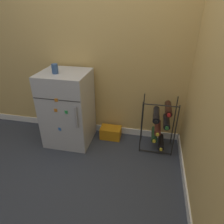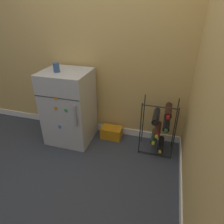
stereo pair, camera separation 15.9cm
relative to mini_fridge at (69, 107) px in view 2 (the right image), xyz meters
name	(u,v)px [view 2 (the right image)]	position (x,y,z in m)	size (l,w,h in m)	color
ground_plane	(101,160)	(0.53, -0.32, -0.46)	(14.00, 14.00, 0.00)	#333842
wall_back	(117,40)	(0.53, 0.32, 0.78)	(6.76, 0.07, 2.50)	tan
mini_fridge	(69,107)	(0.00, 0.00, 0.00)	(0.56, 0.53, 0.92)	#B7BABF
wine_rack	(161,126)	(1.14, 0.05, -0.11)	(0.39, 0.33, 0.67)	black
soda_box	(111,133)	(0.51, 0.15, -0.38)	(0.27, 0.17, 0.15)	orange
fridge_top_cup	(56,68)	(-0.07, -0.06, 0.51)	(0.07, 0.07, 0.10)	#335184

